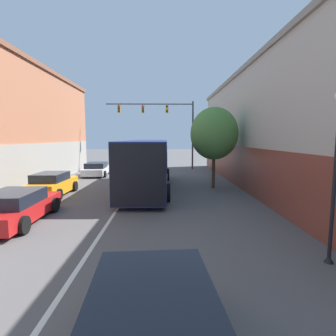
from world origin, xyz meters
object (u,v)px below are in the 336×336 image
at_px(parked_car_left_mid, 52,184).
at_px(street_tree_near, 214,134).
at_px(traffic_signal_gantry, 165,119).
at_px(parked_car_left_far, 16,207).
at_px(bus, 147,162).
at_px(parked_car_left_near, 97,169).
at_px(street_lamp, 336,167).

bearing_deg(parked_car_left_mid, street_tree_near, -77.10).
relative_size(parked_car_left_mid, street_tree_near, 0.74).
bearing_deg(traffic_signal_gantry, parked_car_left_far, -108.55).
xyz_separation_m(bus, parked_car_left_near, (-5.04, 6.65, -1.25)).
distance_m(parked_car_left_near, traffic_signal_gantry, 9.20).
bearing_deg(traffic_signal_gantry, street_tree_near, -73.27).
distance_m(parked_car_left_near, parked_car_left_mid, 8.38).
bearing_deg(parked_car_left_far, bus, -37.15).
xyz_separation_m(parked_car_left_far, street_tree_near, (9.35, 7.19, 3.06)).
bearing_deg(bus, street_tree_near, -83.63).
xyz_separation_m(traffic_signal_gantry, street_lamp, (4.46, -21.70, -2.79)).
xyz_separation_m(parked_car_left_far, traffic_signal_gantry, (6.07, 18.10, 4.82)).
bearing_deg(street_lamp, bus, 118.63).
distance_m(parked_car_left_far, traffic_signal_gantry, 19.69).
height_order(parked_car_left_near, street_lamp, street_lamp).
distance_m(bus, street_lamp, 11.81).
height_order(parked_car_left_near, parked_car_left_far, parked_car_left_far).
bearing_deg(bus, street_lamp, -150.69).
bearing_deg(parked_car_left_far, parked_car_left_mid, 6.30).
distance_m(bus, parked_car_left_near, 8.44).
xyz_separation_m(parked_car_left_mid, parked_car_left_far, (0.66, -5.03, -0.03)).
height_order(parked_car_left_far, street_tree_near, street_tree_near).
bearing_deg(street_tree_near, traffic_signal_gantry, 106.73).
distance_m(parked_car_left_far, street_tree_near, 12.19).
xyz_separation_m(parked_car_left_near, parked_car_left_far, (0.15, -13.40, 0.06)).
height_order(bus, parked_car_left_near, bus).
distance_m(parked_car_left_mid, parked_car_left_far, 5.08).
xyz_separation_m(parked_car_left_mid, street_lamp, (11.20, -8.63, 2.00)).
height_order(parked_car_left_mid, parked_car_left_far, parked_car_left_mid).
bearing_deg(street_tree_near, parked_car_left_mid, -167.85).
distance_m(parked_car_left_far, street_lamp, 11.32).
bearing_deg(parked_car_left_near, street_tree_near, -125.23).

